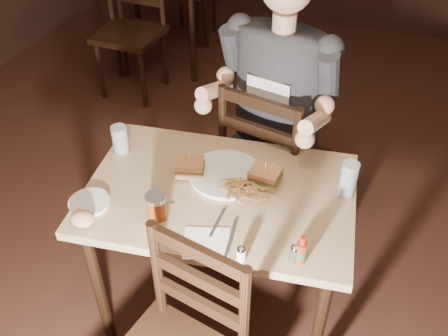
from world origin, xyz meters
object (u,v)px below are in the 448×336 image
(glass_right, at_px, (348,179))
(side_plate, at_px, (89,203))
(hot_sauce, at_px, (302,249))
(syrup_dispenser, at_px, (157,206))
(diner, at_px, (276,77))
(dinner_plate, at_px, (225,175))
(main_table, at_px, (220,207))
(bg_chair_near, at_px, (129,33))
(glass_left, at_px, (120,139))
(chair_far, at_px, (274,161))

(glass_right, distance_m, side_plate, 1.02)
(hot_sauce, bearing_deg, syrup_dispenser, 177.92)
(glass_right, height_order, hot_sauce, glass_right)
(syrup_dispenser, bearing_deg, diner, 64.81)
(dinner_plate, relative_size, syrup_dispenser, 2.82)
(main_table, bearing_deg, side_plate, -150.28)
(diner, xyz_separation_m, dinner_plate, (-0.07, -0.45, -0.24))
(bg_chair_near, bearing_deg, glass_left, -60.68)
(dinner_plate, relative_size, hot_sauce, 2.47)
(syrup_dispenser, relative_size, side_plate, 0.68)
(diner, bearing_deg, glass_right, -31.95)
(dinner_plate, bearing_deg, bg_chair_near, 130.90)
(glass_left, bearing_deg, main_table, -10.17)
(hot_sauce, bearing_deg, side_plate, -178.87)
(diner, bearing_deg, bg_chair_near, 151.85)
(main_table, relative_size, chair_far, 1.17)
(main_table, height_order, bg_chair_near, bg_chair_near)
(main_table, xyz_separation_m, bg_chair_near, (-1.39, 1.68, -0.18))
(chair_far, relative_size, glass_right, 6.46)
(side_plate, bearing_deg, syrup_dispenser, 7.54)
(glass_right, distance_m, hot_sauce, 0.41)
(dinner_plate, distance_m, syrup_dispenser, 0.35)
(dinner_plate, distance_m, glass_right, 0.50)
(main_table, xyz_separation_m, dinner_plate, (-0.01, 0.09, 0.10))
(bg_chair_near, relative_size, syrup_dispenser, 9.35)
(glass_left, bearing_deg, glass_right, 4.23)
(hot_sauce, bearing_deg, glass_right, 77.92)
(chair_far, height_order, bg_chair_near, chair_far)
(glass_left, xyz_separation_m, glass_right, (0.98, 0.07, 0.01))
(chair_far, xyz_separation_m, glass_left, (-0.58, -0.50, 0.33))
(main_table, bearing_deg, chair_far, 82.75)
(diner, height_order, hot_sauce, diner)
(main_table, distance_m, dinner_plate, 0.14)
(main_table, relative_size, glass_right, 7.56)
(dinner_plate, bearing_deg, glass_right, 8.50)
(chair_far, relative_size, syrup_dispenser, 9.41)
(main_table, distance_m, glass_left, 0.53)
(chair_far, xyz_separation_m, hot_sauce, (0.32, -0.83, 0.33))
(diner, distance_m, side_plate, 0.98)
(main_table, relative_size, dinner_plate, 3.90)
(dinner_plate, height_order, syrup_dispenser, syrup_dispenser)
(dinner_plate, distance_m, hot_sauce, 0.52)
(hot_sauce, bearing_deg, diner, 112.92)
(main_table, xyz_separation_m, diner, (0.07, 0.54, 0.34))
(syrup_dispenser, distance_m, side_plate, 0.29)
(glass_left, bearing_deg, hot_sauce, -20.22)
(diner, height_order, glass_right, diner)
(hot_sauce, distance_m, syrup_dispenser, 0.56)
(chair_far, distance_m, glass_right, 0.68)
(diner, bearing_deg, chair_far, 90.00)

